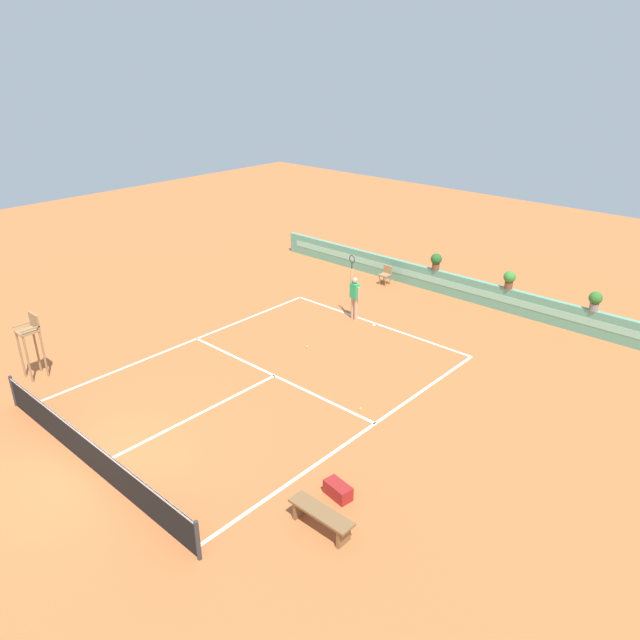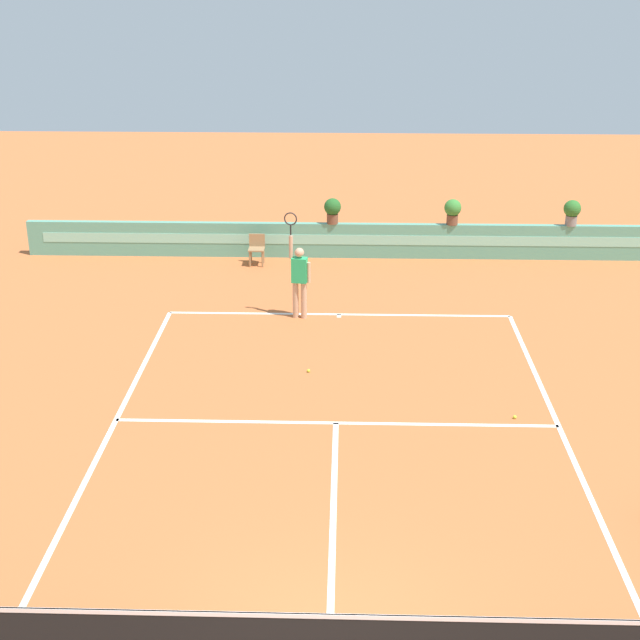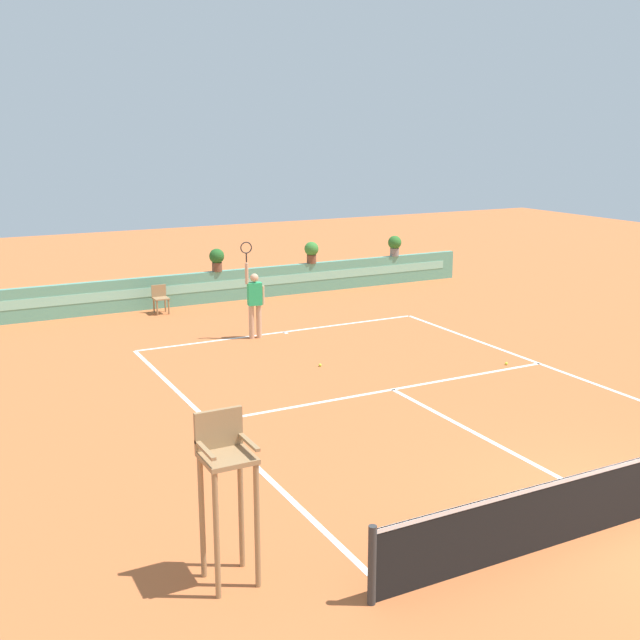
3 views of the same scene
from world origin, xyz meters
name	(u,v)px [view 1 (image 1 of 3)]	position (x,y,z in m)	size (l,w,h in m)	color
ground_plane	(265,380)	(0.00, 6.00, 0.00)	(60.00, 60.00, 0.00)	#BC6033
court_lines	(281,372)	(0.00, 6.72, 0.00)	(8.32, 11.94, 0.01)	white
net	(89,452)	(0.00, 0.00, 0.51)	(8.92, 0.10, 1.00)	#333333
back_wall_barrier	(439,282)	(0.00, 16.39, 0.50)	(18.00, 0.21, 1.00)	#599E84
umpire_chair	(31,339)	(-5.69, 1.26, 1.34)	(0.60, 0.60, 2.14)	#99754C
ball_kid_chair	(386,274)	(-2.34, 15.66, 0.48)	(0.44, 0.44, 0.85)	#99754C
bench_courtside	(321,516)	(5.72, 2.32, 0.38)	(1.60, 0.44, 0.51)	brown
gear_bag	(338,490)	(5.30, 3.38, 0.18)	(0.70, 0.36, 0.36)	maroon
tennis_player	(355,294)	(-0.94, 11.67, 1.05)	(0.62, 0.27, 2.58)	tan
tennis_ball_near_baseline	(360,409)	(3.35, 6.68, 0.03)	(0.07, 0.07, 0.07)	#CCE033
tennis_ball_mid_court	(307,347)	(-0.60, 8.60, 0.03)	(0.07, 0.07, 0.07)	#CCE033
potted_plant_far_right	(595,300)	(6.47, 16.39, 1.41)	(0.48, 0.48, 0.72)	gray
potted_plant_centre	(436,261)	(-0.24, 16.39, 1.41)	(0.48, 0.48, 0.72)	brown
potted_plant_right	(509,279)	(3.14, 16.39, 1.41)	(0.48, 0.48, 0.72)	brown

